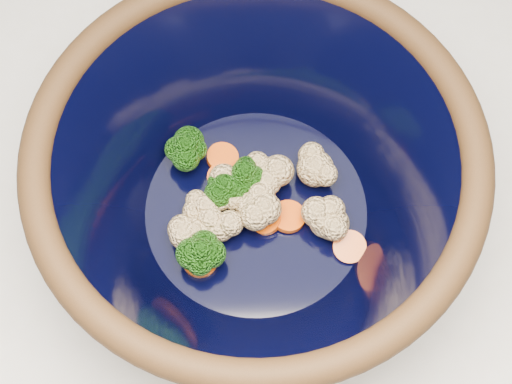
# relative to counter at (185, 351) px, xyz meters

# --- Properties ---
(counter) EXTENTS (1.20, 1.20, 0.90)m
(counter) POSITION_rel_counter_xyz_m (0.00, 0.00, 0.00)
(counter) COLOR white
(counter) RESTS_ON ground
(mixing_bowl) EXTENTS (0.46, 0.46, 0.16)m
(mixing_bowl) POSITION_rel_counter_xyz_m (0.11, 0.03, 0.54)
(mixing_bowl) COLOR black
(mixing_bowl) RESTS_ON counter
(vegetable_pile) EXTENTS (0.18, 0.14, 0.05)m
(vegetable_pile) POSITION_rel_counter_xyz_m (0.10, 0.03, 0.50)
(vegetable_pile) COLOR #608442
(vegetable_pile) RESTS_ON mixing_bowl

